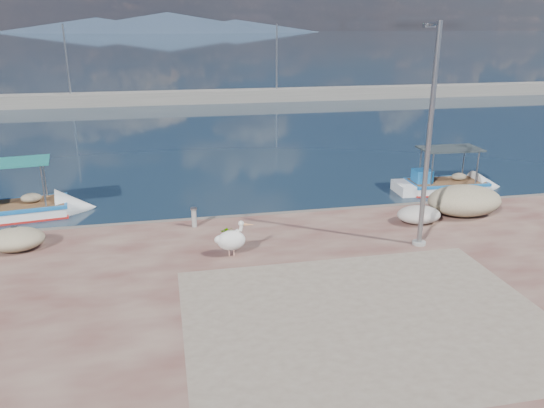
{
  "coord_description": "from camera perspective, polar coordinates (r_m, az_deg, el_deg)",
  "views": [
    {
      "loc": [
        -3.64,
        -13.75,
        7.36
      ],
      "look_at": [
        0.0,
        3.8,
        1.3
      ],
      "focal_mm": 35.0,
      "sensor_mm": 36.0,
      "label": 1
    }
  ],
  "objects": [
    {
      "name": "ground",
      "position": [
        16.02,
        2.8,
        -8.7
      ],
      "size": [
        1400.0,
        1400.0,
        0.0
      ],
      "primitive_type": "plane",
      "color": "#162635",
      "rests_on": "ground"
    },
    {
      "name": "quay_patch",
      "position": [
        13.57,
        10.25,
        -11.99
      ],
      "size": [
        9.0,
        7.0,
        0.01
      ],
      "primitive_type": "cube",
      "color": "gray",
      "rests_on": "quay"
    },
    {
      "name": "breakwater",
      "position": [
        54.3,
        -7.94,
        11.35
      ],
      "size": [
        120.0,
        2.2,
        7.5
      ],
      "color": "gray",
      "rests_on": "ground"
    },
    {
      "name": "mountains",
      "position": [
        663.81,
        -11.64,
        18.49
      ],
      "size": [
        370.0,
        280.0,
        22.0
      ],
      "color": "#28384C",
      "rests_on": "ground"
    },
    {
      "name": "boat_left",
      "position": [
        23.75,
        -26.04,
        -0.81
      ],
      "size": [
        5.79,
        2.64,
        2.68
      ],
      "rotation": [
        0.0,
        0.0,
        0.15
      ],
      "color": "white",
      "rests_on": "ground"
    },
    {
      "name": "boat_right",
      "position": [
        26.07,
        18.1,
        1.76
      ],
      "size": [
        5.02,
        1.82,
        2.39
      ],
      "rotation": [
        0.0,
        0.0,
        -0.04
      ],
      "color": "white",
      "rests_on": "ground"
    },
    {
      "name": "pelican",
      "position": [
        16.51,
        -4.34,
        -3.85
      ],
      "size": [
        1.21,
        0.63,
        1.16
      ],
      "rotation": [
        0.0,
        0.0,
        -0.09
      ],
      "color": "tan",
      "rests_on": "quay"
    },
    {
      "name": "lamp_post",
      "position": [
        17.24,
        16.42,
        6.0
      ],
      "size": [
        0.44,
        0.96,
        7.0
      ],
      "color": "gray",
      "rests_on": "quay"
    },
    {
      "name": "bollard_near",
      "position": [
        19.09,
        -8.39,
        -1.34
      ],
      "size": [
        0.24,
        0.24,
        0.72
      ],
      "color": "gray",
      "rests_on": "quay"
    },
    {
      "name": "bollard_far",
      "position": [
        19.19,
        -25.9,
        -3.07
      ],
      "size": [
        0.22,
        0.22,
        0.67
      ],
      "color": "gray",
      "rests_on": "quay"
    },
    {
      "name": "potted_plant",
      "position": [
        17.86,
        -4.84,
        -3.14
      ],
      "size": [
        0.5,
        0.46,
        0.49
      ],
      "primitive_type": "imported",
      "rotation": [
        0.0,
        0.0,
        -0.19
      ],
      "color": "#33722D",
      "rests_on": "quay"
    },
    {
      "name": "net_pile_c",
      "position": [
        21.36,
        19.99,
        0.36
      ],
      "size": [
        2.85,
        2.04,
        1.12
      ],
      "primitive_type": "ellipsoid",
      "color": "#C6B893",
      "rests_on": "quay"
    },
    {
      "name": "net_pile_b",
      "position": [
        18.9,
        -25.86,
        -3.45
      ],
      "size": [
        1.79,
        1.39,
        0.7
      ],
      "primitive_type": "ellipsoid",
      "color": "#C6B893",
      "rests_on": "quay"
    },
    {
      "name": "net_pile_d",
      "position": [
        20.06,
        15.51,
        -1.11
      ],
      "size": [
        1.62,
        1.22,
        0.61
      ],
      "primitive_type": "ellipsoid",
      "color": "beige",
      "rests_on": "quay"
    }
  ]
}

